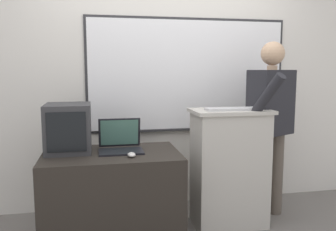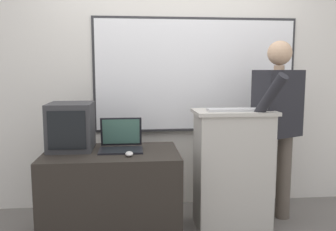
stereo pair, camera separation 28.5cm
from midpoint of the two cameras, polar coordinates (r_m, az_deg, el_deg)
name	(u,v)px [view 1 (the left image)]	position (r m, az deg, el deg)	size (l,w,h in m)	color
back_wall	(162,57)	(3.58, -3.35, 9.34)	(6.40, 0.17, 2.99)	silver
lectern_podium	(229,167)	(3.16, 7.25, -8.30)	(0.67, 0.41, 1.03)	#BCB7AD
side_desk	(112,196)	(2.97, -11.71, -12.65)	(1.07, 0.68, 0.72)	#28231E
person_presenter	(271,118)	(3.31, 13.81, -0.37)	(0.60, 0.67, 1.61)	brown
laptop	(120,142)	(2.93, -10.47, -4.19)	(0.35, 0.30, 0.26)	black
wireless_keyboard	(232,109)	(3.01, 7.52, 1.02)	(0.44, 0.13, 0.02)	silver
computer_mouse_by_laptop	(132,155)	(2.71, -8.89, -6.26)	(0.06, 0.10, 0.03)	silver
computer_mouse_by_keyboard	(262,107)	(3.13, 12.34, 1.29)	(0.06, 0.10, 0.03)	silver
crt_monitor	(68,128)	(2.97, -18.37, -1.91)	(0.35, 0.40, 0.38)	#333335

